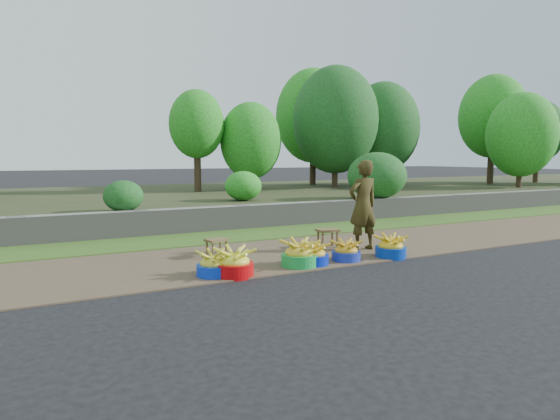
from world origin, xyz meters
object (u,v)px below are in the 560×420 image
basin_b (234,264)px  basin_e (346,252)px  vendor_woman (363,205)px  stool_left (217,242)px  basin_c (299,255)px  basin_f (391,248)px  basin_d (313,255)px  stool_right (328,233)px  basin_a (214,265)px

basin_b → basin_e: (1.91, 0.07, -0.03)m
vendor_woman → stool_left: bearing=-14.6°
basin_e → vendor_woman: bearing=37.7°
basin_c → basin_e: basin_c is taller
stool_left → basin_e: bearing=-34.1°
basin_f → basin_c: bearing=175.9°
basin_d → stool_right: (0.93, 1.04, 0.12)m
basin_d → basin_e: basin_d is taller
stool_right → basin_d: bearing=-131.9°
stool_left → vendor_woman: (2.47, -0.59, 0.55)m
basin_e → basin_f: (0.81, -0.10, 0.02)m
basin_b → basin_f: basin_b is taller
basin_c → basin_d: 0.23m
stool_right → vendor_woman: 0.81m
basin_c → stool_right: bearing=41.5°
basin_a → vendor_woman: bearing=10.4°
basin_a → basin_c: bearing=-1.4°
stool_left → vendor_woman: size_ratio=0.25×
basin_f → stool_left: (-2.53, 1.27, 0.09)m
basin_b → stool_left: size_ratio=1.38×
basin_d → basin_e: bearing=-0.2°
vendor_woman → basin_b: bearing=12.6°
basin_b → stool_right: basin_b is taller
basin_c → basin_d: bearing=-2.7°
basin_e → vendor_woman: vendor_woman is taller
basin_a → basin_c: basin_c is taller
basin_d → stool_right: 1.40m
basin_b → vendor_woman: size_ratio=0.34×
basin_b → basin_e: basin_b is taller
basin_d → stool_left: basin_d is taller
basin_e → stool_right: 1.10m
basin_f → vendor_woman: (-0.06, 0.68, 0.64)m
basin_b → stool_left: 1.26m
basin_d → vendor_woman: (1.35, 0.58, 0.65)m
basin_f → stool_left: basin_f is taller
basin_b → stool_right: bearing=26.4°
basin_b → basin_c: bearing=4.4°
basin_d → basin_f: size_ratio=0.94×
basin_d → stool_left: size_ratio=1.21×
basin_a → basin_f: 2.97m
basin_f → vendor_woman: bearing=94.9°
basin_d → basin_f: bearing=-4.3°
basin_f → basin_e: bearing=172.7°
basin_e → stool_left: bearing=145.9°
basin_d → vendor_woman: size_ratio=0.30×
basin_b → basin_a: bearing=155.2°
basin_b → stool_left: (0.19, 1.24, 0.08)m
basin_c → stool_left: basin_c is taller
basin_a → basin_b: basin_b is taller
basin_f → vendor_woman: vendor_woman is taller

